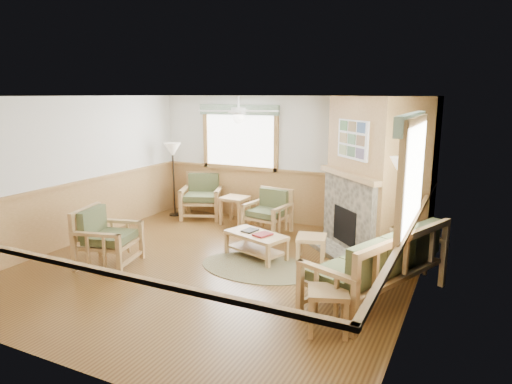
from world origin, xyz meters
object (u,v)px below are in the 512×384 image
at_px(floor_lamp_right, 396,212).
at_px(armchair_left, 108,237).
at_px(end_table_sofa, 328,311).
at_px(floor_lamp_left, 174,179).
at_px(armchair_back_right, 267,212).
at_px(armchair_back_left, 202,196).
at_px(footstool, 311,248).
at_px(end_table_chairs, 235,210).
at_px(sofa, 377,263).
at_px(coffee_table, 256,245).

bearing_deg(floor_lamp_right, armchair_left, -154.92).
distance_m(end_table_sofa, floor_lamp_left, 5.94).
xyz_separation_m(armchair_back_right, floor_lamp_right, (2.58, -0.76, 0.48)).
distance_m(armchair_back_left, footstool, 3.49).
bearing_deg(footstool, end_table_chairs, 148.09).
xyz_separation_m(armchair_back_left, floor_lamp_left, (-0.65, -0.14, 0.36)).
height_order(end_table_chairs, floor_lamp_left, floor_lamp_left).
height_order(sofa, armchair_back_right, sofa).
height_order(armchair_back_right, floor_lamp_right, floor_lamp_right).
bearing_deg(end_table_chairs, armchair_back_right, -18.96).
xyz_separation_m(armchair_left, end_table_sofa, (3.84, -0.51, -0.21)).
relative_size(end_table_sofa, footstool, 1.08).
height_order(end_table_chairs, end_table_sofa, end_table_chairs).
height_order(armchair_left, floor_lamp_left, floor_lamp_left).
height_order(footstool, floor_lamp_left, floor_lamp_left).
bearing_deg(floor_lamp_left, footstool, -20.00).
distance_m(sofa, armchair_left, 4.21).
bearing_deg(sofa, end_table_sofa, 5.90).
relative_size(armchair_back_right, footstool, 1.80).
xyz_separation_m(footstool, floor_lamp_right, (1.28, 0.30, 0.70)).
xyz_separation_m(end_table_sofa, floor_lamp_right, (0.32, 2.46, 0.65)).
bearing_deg(floor_lamp_right, footstool, -166.90).
bearing_deg(coffee_table, armchair_left, -127.25).
bearing_deg(armchair_back_right, floor_lamp_left, 179.93).
distance_m(armchair_left, end_table_sofa, 3.88).
relative_size(armchair_back_left, footstool, 2.01).
bearing_deg(end_table_sofa, footstool, 113.90).
bearing_deg(footstool, armchair_back_right, 140.73).
xyz_separation_m(coffee_table, end_table_sofa, (1.84, -1.86, 0.05)).
xyz_separation_m(coffee_table, footstool, (0.88, 0.30, -0.00)).
distance_m(armchair_back_left, end_table_chairs, 0.96).
bearing_deg(floor_lamp_left, armchair_back_right, -7.28).
distance_m(armchair_left, floor_lamp_right, 4.62).
bearing_deg(end_table_sofa, floor_lamp_left, 143.26).
xyz_separation_m(armchair_left, coffee_table, (2.00, 1.35, -0.26)).
bearing_deg(footstool, armchair_back_left, 154.11).
xyz_separation_m(sofa, footstool, (-1.28, 1.02, -0.30)).
distance_m(armchair_back_right, end_table_sofa, 3.94).
bearing_deg(coffee_table, armchair_back_right, 125.54).
relative_size(coffee_table, end_table_chairs, 1.81).
height_order(sofa, armchair_back_left, sofa).
distance_m(end_table_sofa, floor_lamp_right, 2.57).
bearing_deg(sofa, coffee_table, -86.75).
height_order(armchair_back_left, footstool, armchair_back_left).
relative_size(armchair_left, coffee_table, 0.88).
xyz_separation_m(sofa, floor_lamp_left, (-5.06, 2.40, 0.33)).
relative_size(coffee_table, floor_lamp_right, 0.58).
relative_size(end_table_chairs, floor_lamp_right, 0.32).
bearing_deg(armchair_left, floor_lamp_right, -78.93).
relative_size(sofa, footstool, 4.59).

